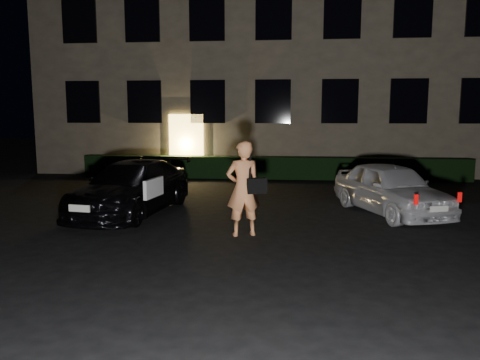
# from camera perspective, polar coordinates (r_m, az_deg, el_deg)

# --- Properties ---
(ground) EXTENTS (80.00, 80.00, 0.00)m
(ground) POSITION_cam_1_polar(r_m,az_deg,el_deg) (8.18, 1.18, -9.76)
(ground) COLOR black
(ground) RESTS_ON ground
(building) EXTENTS (20.00, 8.11, 12.00)m
(building) POSITION_cam_1_polar(r_m,az_deg,el_deg) (23.03, 4.45, 16.73)
(building) COLOR brown
(building) RESTS_ON ground
(hedge) EXTENTS (15.00, 0.70, 0.85)m
(hedge) POSITION_cam_1_polar(r_m,az_deg,el_deg) (18.39, 3.90, 1.52)
(hedge) COLOR black
(hedge) RESTS_ON ground
(sedan) EXTENTS (2.45, 4.72, 1.31)m
(sedan) POSITION_cam_1_polar(r_m,az_deg,el_deg) (12.20, -13.05, -0.89)
(sedan) COLOR black
(sedan) RESTS_ON ground
(hatch) EXTENTS (2.78, 4.12, 1.30)m
(hatch) POSITION_cam_1_polar(r_m,az_deg,el_deg) (12.37, 17.86, -0.96)
(hatch) COLOR silver
(hatch) RESTS_ON ground
(man) EXTENTS (0.91, 0.69, 1.97)m
(man) POSITION_cam_1_polar(r_m,az_deg,el_deg) (9.60, 0.45, -1.04)
(man) COLOR #EA9057
(man) RESTS_ON ground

